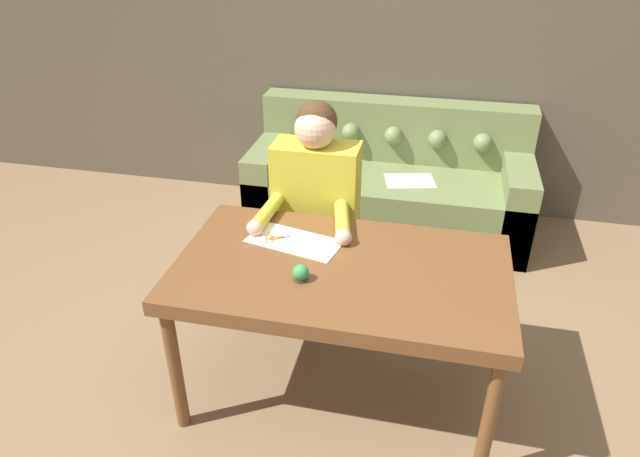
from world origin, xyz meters
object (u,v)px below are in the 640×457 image
at_px(dining_table, 341,279).
at_px(scissors, 279,238).
at_px(person, 316,214).
at_px(couch, 389,186).
at_px(pin_cushion, 301,273).

relative_size(dining_table, scissors, 6.91).
relative_size(dining_table, person, 1.14).
bearing_deg(person, scissors, -100.44).
bearing_deg(scissors, couch, 76.83).
xyz_separation_m(dining_table, couch, (0.04, 1.72, -0.35)).
xyz_separation_m(dining_table, scissors, (-0.33, 0.16, 0.07)).
bearing_deg(scissors, dining_table, -26.21).
bearing_deg(person, pin_cushion, -82.06).
xyz_separation_m(person, pin_cushion, (0.10, -0.73, 0.12)).
height_order(dining_table, pin_cushion, pin_cushion).
xyz_separation_m(couch, scissors, (-0.36, -1.56, 0.43)).
relative_size(couch, scissors, 9.23).
bearing_deg(pin_cushion, scissors, 120.91).
height_order(dining_table, couch, couch).
relative_size(scissors, pin_cushion, 2.95).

